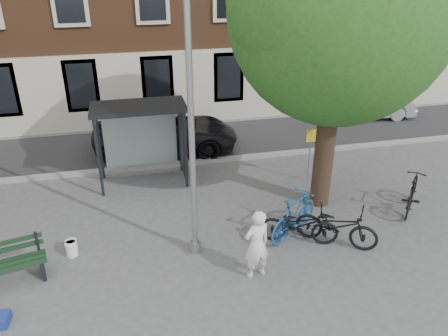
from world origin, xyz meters
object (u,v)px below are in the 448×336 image
car_dark (166,132)px  bike_c (336,225)px  bench (3,267)px  notice_sign (310,145)px  lamppost (192,149)px  painter (257,244)px  bus_shelter (152,125)px  bike_a (299,225)px  bike_d (412,194)px  car_silver (366,103)px  bike_b (294,215)px

car_dark → bike_c: bearing=-146.1°
bench → notice_sign: size_ratio=1.07×
car_dark → lamppost: bearing=-173.2°
lamppost → painter: size_ratio=3.54×
bus_shelter → painter: 5.74m
bench → bike_a: bike_a is taller
painter → bike_d: bearing=-175.3°
car_dark → notice_sign: (4.20, -3.52, 0.55)m
car_silver → notice_sign: notice_sign is taller
lamppost → car_silver: lamppost is taller
lamppost → bike_a: bearing=-4.9°
bus_shelter → car_silver: (9.79, 3.98, -1.22)m
lamppost → bus_shelter: lamppost is taller
bench → bike_c: size_ratio=0.92×
bus_shelter → bike_a: bus_shelter is taller
bench → car_dark: car_dark is taller
bus_shelter → bike_a: (3.24, -4.33, -1.40)m
bench → notice_sign: notice_sign is taller
painter → bus_shelter: bearing=-85.1°
bike_d → bench: bearing=45.0°
bike_d → notice_sign: (-2.17, 2.37, 0.73)m
bench → bike_a: 7.01m
lamppost → car_silver: (9.18, 8.09, -2.09)m
painter → car_dark: bearing=-94.9°
bus_shelter → bike_a: size_ratio=1.43×
bike_a → painter: bearing=145.4°
lamppost → bike_a: lamppost is taller
painter → lamppost: bearing=-59.7°
bike_d → notice_sign: bearing=-6.3°
lamppost → bike_d: 6.77m
painter → bike_a: bearing=-158.7°
bike_c → bike_a: bearing=108.8°
bus_shelter → painter: (1.81, -5.34, -1.05)m
bus_shelter → bike_b: bus_shelter is taller
bike_a → bench: bearing=110.1°
bench → car_dark: 7.92m
painter → bike_a: 1.79m
bike_a → bike_d: 3.81m
car_dark → bench: bearing=153.2°
lamppost → bike_c: lamppost is taller
bike_a → bike_b: (-0.00, 0.34, 0.08)m
bike_a → lamppost: bearing=105.4°
bike_a → bike_b: bearing=20.7°
bench → bike_a: size_ratio=0.96×
bench → car_silver: bearing=18.7°
bench → car_silver: 15.89m
notice_sign → bike_c: bearing=-98.9°
bike_b → car_dark: bearing=-12.9°
bus_shelter → bench: bearing=-131.2°
bus_shelter → car_silver: bus_shelter is taller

